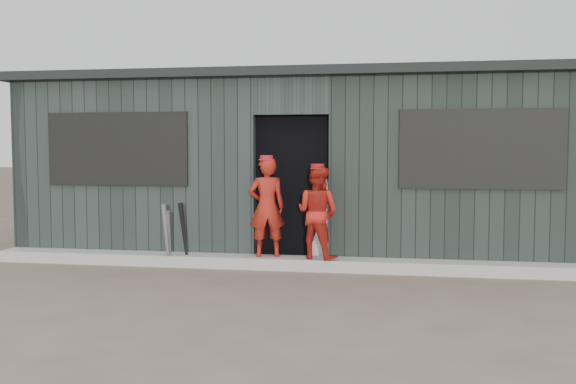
% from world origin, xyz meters
% --- Properties ---
extents(ground, '(80.00, 80.00, 0.00)m').
position_xyz_m(ground, '(0.00, 0.00, 0.00)').
color(ground, brown).
rests_on(ground, ground).
extents(curb, '(8.00, 0.36, 0.15)m').
position_xyz_m(curb, '(0.00, 1.82, 0.07)').
color(curb, '#9D9D98').
rests_on(curb, ground).
extents(bat_left, '(0.13, 0.31, 0.76)m').
position_xyz_m(bat_left, '(-1.57, 1.68, 0.38)').
color(bat_left, gray).
rests_on(bat_left, ground).
extents(bat_mid, '(0.10, 0.20, 0.85)m').
position_xyz_m(bat_mid, '(-1.58, 1.61, 0.42)').
color(bat_mid, gray).
rests_on(bat_mid, ground).
extents(bat_right, '(0.09, 0.30, 0.86)m').
position_xyz_m(bat_right, '(-1.37, 1.72, 0.43)').
color(bat_right, black).
rests_on(bat_right, ground).
extents(player_red_left, '(0.55, 0.44, 1.29)m').
position_xyz_m(player_red_left, '(-0.29, 1.84, 0.80)').
color(player_red_left, maroon).
rests_on(player_red_left, curb).
extents(player_red_right, '(0.71, 0.64, 1.19)m').
position_xyz_m(player_red_right, '(0.38, 1.81, 0.74)').
color(player_red_right, '#B42116').
rests_on(player_red_right, curb).
extents(player_grey_back, '(0.64, 0.51, 1.13)m').
position_xyz_m(player_grey_back, '(0.41, 2.20, 0.57)').
color(player_grey_back, silver).
rests_on(player_grey_back, ground).
extents(dugout, '(8.30, 3.30, 2.62)m').
position_xyz_m(dugout, '(-0.00, 3.50, 1.29)').
color(dugout, black).
rests_on(dugout, ground).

